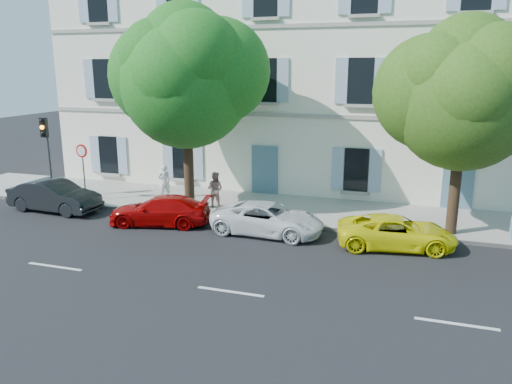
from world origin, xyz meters
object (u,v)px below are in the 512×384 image
(tree_left, at_px, (186,83))
(road_sign, at_px, (83,160))
(car_dark_sedan, at_px, (55,196))
(pedestrian_a, at_px, (164,182))
(car_red_coupe, at_px, (160,210))
(car_yellow_supercar, at_px, (397,232))
(tree_right, at_px, (464,102))
(car_white_coupe, at_px, (268,219))
(traffic_light, at_px, (46,140))
(pedestrian_b, at_px, (215,189))

(tree_left, relative_size, road_sign, 3.17)
(car_dark_sedan, xyz_separation_m, pedestrian_a, (3.84, 2.94, 0.26))
(car_red_coupe, relative_size, car_yellow_supercar, 0.99)
(car_dark_sedan, distance_m, tree_right, 17.10)
(car_dark_sedan, height_order, car_white_coupe, car_dark_sedan)
(car_white_coupe, distance_m, road_sign, 9.54)
(car_white_coupe, xyz_separation_m, tree_left, (-4.05, 1.70, 4.95))
(tree_left, distance_m, traffic_light, 7.54)
(car_dark_sedan, relative_size, road_sign, 1.59)
(car_red_coupe, relative_size, pedestrian_b, 2.58)
(pedestrian_a, height_order, pedestrian_b, pedestrian_a)
(car_red_coupe, bearing_deg, pedestrian_b, 141.79)
(tree_left, bearing_deg, car_red_coupe, -102.35)
(car_red_coupe, xyz_separation_m, car_white_coupe, (4.47, 0.23, 0.00))
(tree_right, distance_m, road_sign, 16.22)
(tree_left, bearing_deg, car_white_coupe, -22.78)
(car_yellow_supercar, xyz_separation_m, traffic_light, (-15.85, 1.48, 2.34))
(car_dark_sedan, bearing_deg, traffic_light, 47.69)
(road_sign, bearing_deg, car_red_coupe, -20.13)
(car_white_coupe, bearing_deg, car_red_coupe, 95.35)
(car_white_coupe, bearing_deg, tree_right, -72.85)
(tree_left, relative_size, pedestrian_b, 5.31)
(car_red_coupe, bearing_deg, pedestrian_a, -167.35)
(tree_left, bearing_deg, pedestrian_a, 145.35)
(car_white_coupe, xyz_separation_m, pedestrian_b, (-3.16, 2.45, 0.35))
(tree_left, height_order, tree_right, tree_left)
(car_dark_sedan, relative_size, car_white_coupe, 0.98)
(car_red_coupe, xyz_separation_m, pedestrian_b, (1.31, 2.68, 0.35))
(car_red_coupe, height_order, pedestrian_a, pedestrian_a)
(tree_left, distance_m, road_sign, 6.31)
(car_red_coupe, distance_m, car_white_coupe, 4.48)
(car_dark_sedan, bearing_deg, car_yellow_supercar, -87.30)
(traffic_light, bearing_deg, car_dark_sedan, -45.63)
(traffic_light, bearing_deg, pedestrian_b, 7.49)
(tree_left, height_order, pedestrian_a, tree_left)
(road_sign, relative_size, pedestrian_a, 1.64)
(car_red_coupe, xyz_separation_m, pedestrian_a, (-1.51, 3.26, 0.37))
(tree_right, xyz_separation_m, traffic_light, (-17.75, -0.33, -2.11))
(car_yellow_supercar, height_order, traffic_light, traffic_light)
(tree_left, xyz_separation_m, pedestrian_b, (0.89, 0.75, -4.60))
(car_white_coupe, height_order, pedestrian_b, pedestrian_b)
(car_yellow_supercar, bearing_deg, traffic_light, 75.28)
(car_yellow_supercar, relative_size, traffic_light, 1.08)
(car_red_coupe, relative_size, car_white_coupe, 0.95)
(car_dark_sedan, xyz_separation_m, tree_left, (5.77, 1.61, 4.85))
(tree_left, xyz_separation_m, tree_right, (10.69, 0.04, -0.52))
(road_sign, bearing_deg, traffic_light, -175.67)
(tree_right, xyz_separation_m, pedestrian_a, (-12.62, 1.29, -4.06))
(traffic_light, bearing_deg, pedestrian_a, 17.59)
(car_red_coupe, relative_size, road_sign, 1.54)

